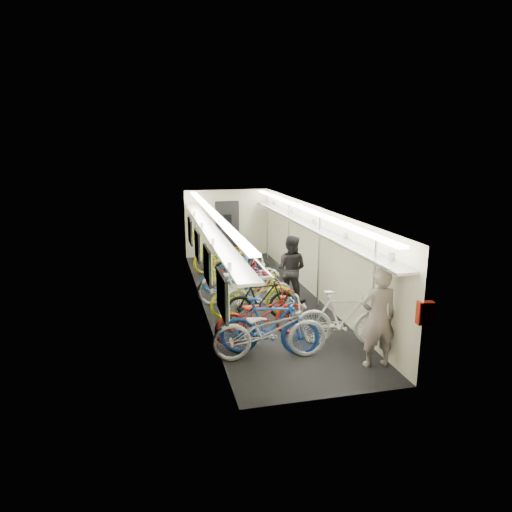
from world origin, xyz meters
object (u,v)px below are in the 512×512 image
bicycle_0 (270,330)px  passenger_mid (290,269)px  passenger_near (378,318)px  bicycle_1 (269,326)px  backpack (425,313)px

bicycle_0 → passenger_mid: 3.33m
bicycle_0 → passenger_near: (1.80, -0.73, 0.36)m
passenger_mid → passenger_near: bearing=130.3°
passenger_near → bicycle_0: bearing=-19.0°
passenger_near → passenger_mid: size_ratio=1.07×
bicycle_1 → backpack: (2.16, -1.68, 0.70)m
passenger_near → passenger_mid: passenger_near is taller
bicycle_0 → backpack: bearing=-120.3°
bicycle_0 → bicycle_1: bicycle_1 is taller
passenger_near → backpack: 0.96m
bicycle_0 → bicycle_1: 0.16m
bicycle_0 → passenger_mid: (1.34, 3.03, 0.30)m
passenger_mid → bicycle_1: bearing=98.9°
passenger_mid → backpack: 4.65m
bicycle_1 → passenger_mid: bearing=-7.8°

